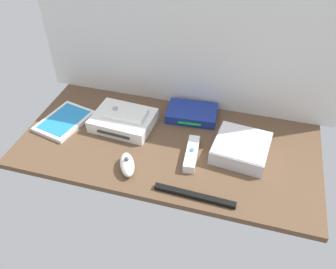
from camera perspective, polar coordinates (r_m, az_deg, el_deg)
The scene contains 10 objects.
ground_plane at distance 118.08cm, azimuth 0.00°, elevation -1.83°, with size 100.00×48.00×2.00cm, color brown.
back_wall at distance 120.10cm, azimuth 3.34°, elevation 17.78°, with size 110.00×1.20×64.00cm, color silver.
game_console at distance 124.36cm, azimuth -7.34°, elevation 2.32°, with size 22.05×17.59×4.40cm.
mini_computer at distance 114.43cm, azimuth 11.92°, elevation -2.15°, with size 18.73×18.73×5.30cm.
game_case at distance 130.93cm, azimuth -16.67°, elevation 2.17°, with size 17.52×21.57×1.56cm.
network_router at distance 127.72cm, azimuth 3.95°, elevation 3.50°, with size 18.87×13.36×3.40cm.
remote_wand at distance 111.86cm, azimuth 3.91°, elevation -3.17°, with size 4.86×15.05×3.40cm.
remote_nunchuk at distance 108.23cm, azimuth -6.72°, elevation -4.91°, with size 8.44×10.91×5.10cm.
remote_classic_pad at distance 122.28cm, azimuth -6.92°, elevation 3.51°, with size 14.60×8.36×2.40cm.
sensor_bar at distance 101.41cm, azimuth 4.38°, elevation -9.99°, with size 24.00×1.80×1.40cm, color black.
Camera 1 is at (23.43, -83.22, 79.42)cm, focal length 37.11 mm.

